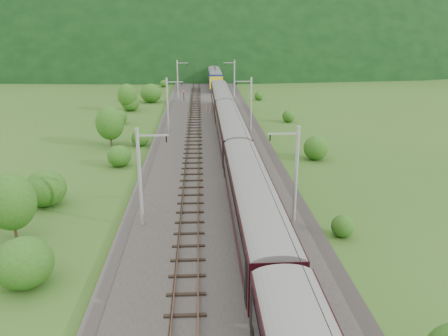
{
  "coord_description": "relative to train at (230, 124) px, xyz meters",
  "views": [
    {
      "loc": [
        -1.36,
        -32.53,
        15.82
      ],
      "look_at": [
        0.81,
        7.17,
        2.6
      ],
      "focal_mm": 35.0,
      "sensor_mm": 36.0,
      "label": 1
    }
  ],
  "objects": [
    {
      "name": "train",
      "position": [
        0.0,
        0.0,
        0.0
      ],
      "size": [
        3.12,
        124.74,
        5.43
      ],
      "color": "black",
      "rests_on": "ground"
    },
    {
      "name": "ground",
      "position": [
        -2.4,
        -21.33,
        -3.67
      ],
      "size": [
        600.0,
        600.0,
        0.0
      ],
      "primitive_type": "plane",
      "color": "#2E5119",
      "rests_on": "ground"
    },
    {
      "name": "vegetation_left",
      "position": [
        -15.54,
        -3.47,
        -1.59
      ],
      "size": [
        10.41,
        143.6,
        5.37
      ],
      "color": "#225015",
      "rests_on": "ground"
    },
    {
      "name": "signal",
      "position": [
        -7.21,
        38.46,
        -2.16
      ],
      "size": [
        0.23,
        0.23,
        2.06
      ],
      "color": "black",
      "rests_on": "railbed"
    },
    {
      "name": "track_right",
      "position": [
        -0.0,
        -11.33,
        -3.3
      ],
      "size": [
        2.4,
        220.0,
        0.27
      ],
      "color": "#553324",
      "rests_on": "railbed"
    },
    {
      "name": "hazard_post_far",
      "position": [
        -1.97,
        24.71,
        -2.58
      ],
      "size": [
        0.17,
        0.17,
        1.58
      ],
      "primitive_type": "cylinder",
      "color": "red",
      "rests_on": "railbed"
    },
    {
      "name": "hazard_post_near",
      "position": [
        -2.65,
        26.81,
        -2.7
      ],
      "size": [
        0.14,
        0.14,
        1.34
      ],
      "primitive_type": "cylinder",
      "color": "red",
      "rests_on": "railbed"
    },
    {
      "name": "mountain_main",
      "position": [
        -2.4,
        238.67,
        -3.67
      ],
      "size": [
        504.0,
        360.0,
        244.0
      ],
      "primitive_type": "ellipsoid",
      "color": "black",
      "rests_on": "ground"
    },
    {
      "name": "mountain_ridge",
      "position": [
        -122.4,
        278.67,
        -3.67
      ],
      "size": [
        336.0,
        280.0,
        132.0
      ],
      "primitive_type": "ellipsoid",
      "color": "black",
      "rests_on": "ground"
    },
    {
      "name": "catenary_right",
      "position": [
        3.72,
        10.67,
        0.83
      ],
      "size": [
        2.54,
        192.28,
        8.0
      ],
      "color": "gray",
      "rests_on": "railbed"
    },
    {
      "name": "overhead_wires",
      "position": [
        -2.4,
        -11.33,
        3.43
      ],
      "size": [
        4.83,
        198.0,
        0.03
      ],
      "color": "black",
      "rests_on": "ground"
    },
    {
      "name": "railbed",
      "position": [
        -2.4,
        -11.33,
        -3.52
      ],
      "size": [
        14.0,
        220.0,
        0.3
      ],
      "primitive_type": "cube",
      "color": "#38332D",
      "rests_on": "ground"
    },
    {
      "name": "vegetation_right",
      "position": [
        8.5,
        -29.53,
        -2.28
      ],
      "size": [
        6.04,
        100.93,
        3.2
      ],
      "color": "#225015",
      "rests_on": "ground"
    },
    {
      "name": "track_left",
      "position": [
        -4.8,
        -11.33,
        -3.3
      ],
      "size": [
        2.4,
        220.0,
        0.27
      ],
      "color": "#553324",
      "rests_on": "railbed"
    },
    {
      "name": "catenary_left",
      "position": [
        -8.52,
        10.67,
        0.83
      ],
      "size": [
        2.54,
        192.28,
        8.0
      ],
      "color": "gray",
      "rests_on": "railbed"
    }
  ]
}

